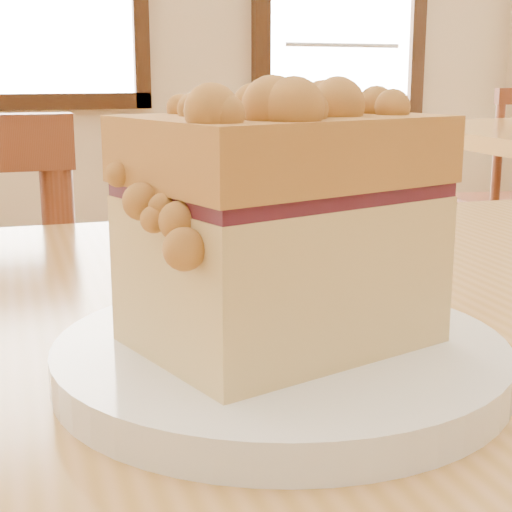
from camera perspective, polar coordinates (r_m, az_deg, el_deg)
The scene contains 3 objects.
entry_door at distance 4.60m, azimuth 6.26°, elevation 16.80°, with size 1.08×0.06×2.29m.
plate at distance 0.38m, azimuth 1.78°, elevation -7.48°, with size 0.22×0.22×0.02m.
cake_slice at distance 0.36m, azimuth 1.75°, elevation 2.75°, with size 0.16×0.12×0.12m.
Camera 1 is at (0.07, -0.03, 0.89)m, focal length 55.00 mm.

